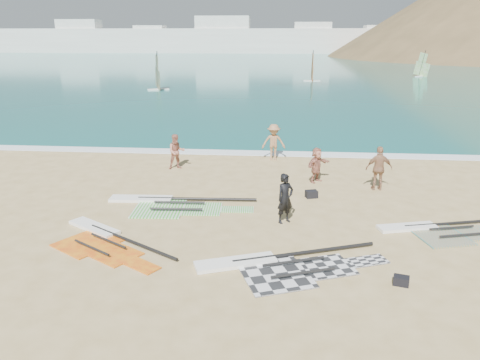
# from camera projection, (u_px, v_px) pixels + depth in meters

# --- Properties ---
(ground) EXTENTS (300.00, 300.00, 0.00)m
(ground) POSITION_uv_depth(u_px,v_px,m) (269.00, 246.00, 15.59)
(ground) COLOR tan
(ground) RESTS_ON ground
(sea) EXTENTS (300.00, 240.00, 0.06)m
(sea) POSITION_uv_depth(u_px,v_px,m) (282.00, 56.00, 140.96)
(sea) COLOR #0C5451
(sea) RESTS_ON ground
(surf_line) EXTENTS (300.00, 1.20, 0.04)m
(surf_line) POSITION_uv_depth(u_px,v_px,m) (275.00, 154.00, 27.28)
(surf_line) COLOR white
(surf_line) RESTS_ON ground
(far_town) EXTENTS (160.00, 8.00, 12.00)m
(far_town) POSITION_uv_depth(u_px,v_px,m) (235.00, 39.00, 158.01)
(far_town) COLOR white
(far_town) RESTS_ON ground
(rig_grey) EXTENTS (6.04, 3.59, 0.20)m
(rig_grey) POSITION_uv_depth(u_px,v_px,m) (278.00, 265.00, 14.16)
(rig_grey) COLOR #252527
(rig_grey) RESTS_ON ground
(rig_green) EXTENTS (6.21, 2.48, 0.20)m
(rig_green) POSITION_uv_depth(u_px,v_px,m) (168.00, 204.00, 19.24)
(rig_green) COLOR green
(rig_green) RESTS_ON ground
(rig_orange) EXTENTS (5.21, 2.73, 0.20)m
(rig_orange) POSITION_uv_depth(u_px,v_px,m) (439.00, 231.00, 16.66)
(rig_orange) COLOR orange
(rig_orange) RESTS_ON ground
(rig_red) EXTENTS (4.68, 4.03, 0.20)m
(rig_red) POSITION_uv_depth(u_px,v_px,m) (102.00, 239.00, 15.93)
(rig_red) COLOR red
(rig_red) RESTS_ON ground
(gear_bag_near) EXTENTS (0.57, 0.48, 0.31)m
(gear_bag_near) POSITION_uv_depth(u_px,v_px,m) (311.00, 194.00, 20.09)
(gear_bag_near) COLOR black
(gear_bag_near) RESTS_ON ground
(gear_bag_far) EXTENTS (0.49, 0.40, 0.26)m
(gear_bag_far) POSITION_uv_depth(u_px,v_px,m) (401.00, 281.00, 13.14)
(gear_bag_far) COLOR black
(gear_bag_far) RESTS_ON ground
(person_wetsuit) EXTENTS (0.82, 0.78, 1.89)m
(person_wetsuit) POSITION_uv_depth(u_px,v_px,m) (285.00, 198.00, 17.24)
(person_wetsuit) COLOR black
(person_wetsuit) RESTS_ON ground
(beachgoer_left) EXTENTS (1.08, 0.97, 1.82)m
(beachgoer_left) POSITION_uv_depth(u_px,v_px,m) (176.00, 152.00, 24.14)
(beachgoer_left) COLOR #B06D59
(beachgoer_left) RESTS_ON ground
(beachgoer_mid) EXTENTS (1.35, 0.85, 2.00)m
(beachgoer_mid) POSITION_uv_depth(u_px,v_px,m) (274.00, 142.00, 25.85)
(beachgoer_mid) COLOR #996E49
(beachgoer_mid) RESTS_ON ground
(beachgoer_back) EXTENTS (1.21, 0.58, 2.00)m
(beachgoer_back) POSITION_uv_depth(u_px,v_px,m) (379.00, 168.00, 20.84)
(beachgoer_back) COLOR #9B6E4E
(beachgoer_back) RESTS_ON ground
(beachgoer_right) EXTENTS (1.38, 1.50, 1.67)m
(beachgoer_right) POSITION_uv_depth(u_px,v_px,m) (317.00, 165.00, 22.00)
(beachgoer_right) COLOR #AF6C56
(beachgoer_right) RESTS_ON ground
(windsurfer_left) EXTENTS (2.65, 2.89, 4.70)m
(windsurfer_left) POSITION_uv_depth(u_px,v_px,m) (158.00, 79.00, 56.97)
(windsurfer_left) COLOR white
(windsurfer_left) RESTS_ON ground
(windsurfer_centre) EXTENTS (2.44, 2.96, 4.42)m
(windsurfer_centre) POSITION_uv_depth(u_px,v_px,m) (312.00, 72.00, 67.23)
(windsurfer_centre) COLOR white
(windsurfer_centre) RESTS_ON ground
(windsurfer_right) EXTENTS (2.14, 2.11, 4.19)m
(windsurfer_right) POSITION_uv_depth(u_px,v_px,m) (422.00, 69.00, 74.19)
(windsurfer_right) COLOR white
(windsurfer_right) RESTS_ON ground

